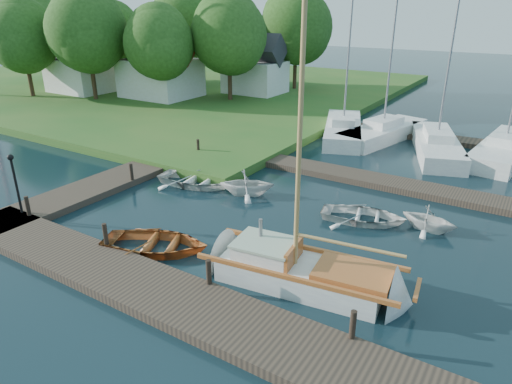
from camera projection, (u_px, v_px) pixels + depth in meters
The scene contains 33 objects.
ground at pixel (256, 219), 18.42m from camera, with size 160.00×160.00×0.00m, color black.
near_dock at pixel (149, 288), 13.68m from camera, with size 18.00×2.20×0.30m, color #302720.
left_dock at pixel (147, 167), 23.88m from camera, with size 2.20×18.00×0.30m, color #302720.
far_dock at pixel (361, 178), 22.46m from camera, with size 14.00×1.60×0.30m, color #302720.
shore at pixel (146, 83), 49.37m from camera, with size 50.00×40.00×0.50m, color #25581D.
mooring_post_0 at pixel (28, 206), 17.95m from camera, with size 0.16×0.16×0.80m, color black.
mooring_post_1 at pixel (105, 234), 15.73m from camera, with size 0.16×0.16×0.80m, color black.
mooring_post_2 at pixel (209, 272), 13.51m from camera, with size 0.16×0.16×0.80m, color black.
mooring_post_3 at pixel (353, 325), 11.28m from camera, with size 0.16×0.16×0.80m, color black.
mooring_post_4 at pixel (131, 172), 21.62m from camera, with size 0.16×0.16×0.80m, color black.
mooring_post_5 at pixel (198, 146), 25.53m from camera, with size 0.16×0.16×0.80m, color black.
lamp_post at pixel (14, 176), 17.76m from camera, with size 0.24×0.24×2.44m.
sailboat at pixel (306, 275), 14.01m from camera, with size 7.34×2.86×9.83m.
dinghy at pixel (155, 240), 15.96m from camera, with size 2.69×3.77×0.78m, color #93491D.
tender_a at pixel (195, 178), 21.76m from camera, with size 2.66×3.73×0.77m, color silver.
tender_b at pixel (247, 182), 20.58m from camera, with size 2.11×2.45×1.29m, color silver.
tender_c at pixel (364, 214), 18.13m from camera, with size 2.37×3.32×0.69m, color silver.
tender_d at pixel (430, 217), 17.37m from camera, with size 1.80×2.09×1.10m, color silver.
marina_boat_0 at pixel (343, 128), 29.84m from camera, with size 4.96×8.34×11.98m.
marina_boat_1 at pixel (383, 131), 29.12m from camera, with size 3.90×7.82×11.12m.
marina_boat_2 at pixel (437, 144), 26.51m from camera, with size 4.74×8.39×10.69m.
marina_boat_3 at pixel (505, 148), 25.75m from camera, with size 3.07×8.63×10.80m.
house_a at pixel (160, 68), 39.69m from camera, with size 6.30×5.00×6.29m.
house_b at pixel (81, 66), 42.15m from camera, with size 5.77×4.50×5.79m.
house_c at pixel (255, 69), 41.56m from camera, with size 5.25×4.00×5.28m.
tree_0 at pixel (23, 37), 39.00m from camera, with size 6.12×6.07×8.28m.
tree_1 at pixel (87, 31), 37.39m from camera, with size 6.70×6.70×9.20m.
tree_2 at pixel (159, 43), 36.31m from camera, with size 5.83×5.75×7.82m.
tree_3 at pixel (229, 34), 37.25m from camera, with size 6.41×6.38×8.74m.
tree_4 at pixel (186, 24), 44.11m from camera, with size 7.01×7.01×9.66m.
tree_5 at pixel (114, 32), 46.87m from camera, with size 6.00×5.94×8.10m.
tree_6 at pixel (43, 30), 46.62m from camera, with size 6.24×6.20×8.46m.
tree_7 at pixel (297, 26), 42.37m from camera, with size 6.83×6.83×9.38m.
Camera 1 is at (8.88, -14.05, 8.03)m, focal length 32.00 mm.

